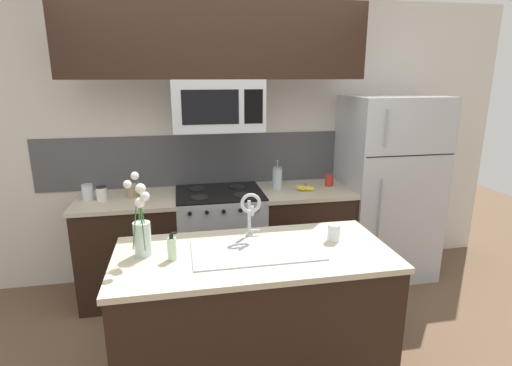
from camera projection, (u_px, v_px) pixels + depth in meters
ground_plane at (235, 347)px, 2.92m from camera, size 10.00×10.00×0.00m
rear_partition at (245, 142)px, 3.85m from camera, size 5.20×0.10×2.60m
splash_band at (215, 159)px, 3.78m from camera, size 3.22×0.01×0.48m
back_counter_left at (131, 248)px, 3.51m from camera, size 0.85×0.65×0.91m
back_counter_right at (303, 234)px, 3.80m from camera, size 0.84×0.65×0.91m
stove_range at (221, 240)px, 3.65m from camera, size 0.76×0.64×0.93m
microwave at (217, 105)px, 3.32m from camera, size 0.74×0.40×0.42m
upper_cabinet_band at (216, 40)px, 3.15m from camera, size 2.39×0.34×0.60m
refrigerator at (386, 187)px, 3.87m from camera, size 0.86×0.74×1.74m
storage_jar_tall at (88, 192)px, 3.34m from camera, size 0.09×0.09×0.13m
storage_jar_medium at (102, 193)px, 3.32m from camera, size 0.09×0.09×0.12m
storage_jar_short at (132, 191)px, 3.42m from camera, size 0.10×0.10×0.11m
banana_bunch at (306, 188)px, 3.62m from camera, size 0.19×0.12×0.08m
french_press at (277, 178)px, 3.67m from camera, size 0.09×0.09×0.27m
coffee_tin at (329, 180)px, 3.76m from camera, size 0.08×0.08×0.11m
island_counter at (254, 318)px, 2.48m from camera, size 1.64×0.76×0.91m
kitchen_sink at (256, 262)px, 2.39m from camera, size 0.76×0.40×0.16m
sink_faucet at (250, 209)px, 2.50m from camera, size 0.14×0.14×0.31m
dish_soap_bottle at (172, 248)px, 2.24m from camera, size 0.06×0.05×0.16m
drinking_glass at (334, 233)px, 2.50m from camera, size 0.08×0.08×0.11m
flower_vase at (142, 231)px, 2.27m from camera, size 0.13×0.19×0.49m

